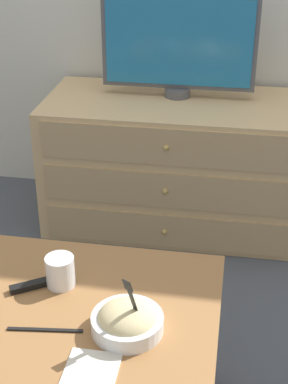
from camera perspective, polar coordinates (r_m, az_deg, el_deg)
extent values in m
plane|color=#474C56|center=(3.18, 3.95, 0.13)|extent=(12.00, 12.00, 0.00)
cube|color=tan|center=(2.77, 2.86, 2.82)|extent=(1.17, 0.55, 0.61)
cube|color=tan|center=(2.62, 2.00, -3.82)|extent=(1.07, 0.01, 0.16)
sphere|color=tan|center=(2.62, 1.99, -3.88)|extent=(0.02, 0.02, 0.02)
cube|color=tan|center=(2.52, 2.08, 0.12)|extent=(1.07, 0.01, 0.16)
sphere|color=tan|center=(2.51, 2.06, 0.06)|extent=(0.02, 0.02, 0.02)
cube|color=tan|center=(2.43, 2.16, 4.36)|extent=(1.07, 0.01, 0.16)
sphere|color=tan|center=(2.43, 2.15, 4.31)|extent=(0.02, 0.02, 0.02)
cylinder|color=#515156|center=(2.70, 3.26, 9.64)|extent=(0.12, 0.12, 0.04)
cube|color=#515156|center=(2.65, 3.42, 14.38)|extent=(0.68, 0.04, 0.41)
cube|color=#1E6B9E|center=(2.63, 3.36, 14.26)|extent=(0.64, 0.01, 0.37)
cube|color=#9E6B3D|center=(1.63, -5.94, -11.65)|extent=(0.73, 0.65, 0.02)
cylinder|color=brown|center=(2.08, -12.51, -10.34)|extent=(0.04, 0.04, 0.44)
cylinder|color=brown|center=(1.96, 6.22, -12.52)|extent=(0.04, 0.04, 0.44)
cylinder|color=silver|center=(1.54, -1.63, -12.61)|extent=(0.19, 0.19, 0.04)
ellipsoid|color=beige|center=(1.53, -1.64, -12.15)|extent=(0.15, 0.15, 0.08)
cube|color=black|center=(1.49, -0.96, -10.90)|extent=(0.04, 0.05, 0.15)
cube|color=black|center=(1.43, -1.60, -9.08)|extent=(0.03, 0.02, 0.04)
cylinder|color=white|center=(1.71, -8.09, -8.10)|extent=(0.07, 0.07, 0.06)
cylinder|color=white|center=(1.70, -8.13, -7.62)|extent=(0.08, 0.08, 0.09)
cube|color=silver|center=(1.46, -5.12, -16.79)|extent=(0.13, 0.13, 0.00)
cube|color=black|center=(1.58, -9.57, -13.04)|extent=(0.20, 0.03, 0.01)
cube|color=black|center=(1.72, -10.31, -8.75)|extent=(0.15, 0.11, 0.02)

